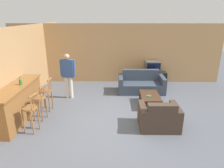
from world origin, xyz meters
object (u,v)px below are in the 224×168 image
(couch_far, at_px, (141,84))
(book_on_table, at_px, (149,96))
(coffee_table, at_px, (150,96))
(person_by_window, at_px, (68,74))
(bar_chair_far, at_px, (46,93))
(bar_chair_mid, at_px, (40,101))
(bottle, at_px, (20,81))
(tv_unit, at_px, (152,78))
(armchair_near, at_px, (159,118))
(bar_chair_near, at_px, (30,111))
(tv, at_px, (153,67))

(couch_far, bearing_deg, book_on_table, -86.64)
(coffee_table, bearing_deg, person_by_window, 168.12)
(coffee_table, bearing_deg, bar_chair_far, -172.87)
(bar_chair_mid, xyz_separation_m, bottle, (-0.51, 0.09, 0.56))
(tv_unit, bearing_deg, bottle, -143.98)
(bar_chair_far, distance_m, coffee_table, 3.41)
(couch_far, distance_m, tv_unit, 1.11)
(coffee_table, distance_m, person_by_window, 3.01)
(tv_unit, relative_size, person_by_window, 0.75)
(bottle, bearing_deg, armchair_near, -7.81)
(couch_far, height_order, tv_unit, couch_far)
(bottle, relative_size, person_by_window, 0.14)
(bar_chair_near, height_order, tv_unit, bar_chair_near)
(bar_chair_mid, height_order, book_on_table, bar_chair_mid)
(tv, relative_size, book_on_table, 3.29)
(couch_far, xyz_separation_m, person_by_window, (-2.74, -0.68, 0.64))
(bar_chair_mid, relative_size, book_on_table, 5.49)
(tv_unit, distance_m, person_by_window, 3.77)
(tv_unit, bearing_deg, bar_chair_far, -145.29)
(bar_chair_near, height_order, bar_chair_far, same)
(bar_chair_mid, height_order, tv_unit, bar_chair_mid)
(bar_chair_far, relative_size, coffee_table, 1.00)
(bottle, bearing_deg, book_on_table, 12.27)
(tv, bearing_deg, tv_unit, 90.00)
(armchair_near, height_order, coffee_table, armchair_near)
(bottle, xyz_separation_m, person_by_window, (1.00, 1.53, -0.21))
(tv_unit, height_order, bottle, bottle)
(couch_far, xyz_separation_m, armchair_near, (0.14, -2.75, 0.00))
(tv, distance_m, bottle, 5.37)
(bar_chair_near, bearing_deg, book_on_table, 25.65)
(bar_chair_near, xyz_separation_m, person_by_window, (0.49, 2.29, 0.35))
(bar_chair_far, relative_size, bottle, 4.54)
(armchair_near, height_order, tv, tv)
(bar_chair_mid, distance_m, book_on_table, 3.44)
(couch_far, distance_m, bottle, 4.43)
(bar_chair_near, distance_m, bottle, 1.07)
(armchair_near, distance_m, coffee_table, 1.46)
(bottle, xyz_separation_m, book_on_table, (3.82, 0.83, -0.77))
(tv_unit, bearing_deg, couch_far, -122.41)
(couch_far, height_order, coffee_table, couch_far)
(book_on_table, bearing_deg, bar_chair_far, -174.36)
(couch_far, distance_m, person_by_window, 2.89)
(couch_far, bearing_deg, person_by_window, -166.04)
(tv_unit, height_order, person_by_window, person_by_window)
(bar_chair_far, distance_m, couch_far, 3.66)
(couch_far, bearing_deg, bottle, -149.39)
(coffee_table, xyz_separation_m, bottle, (-3.88, -0.93, 0.83))
(tv_unit, distance_m, book_on_table, 2.38)
(book_on_table, relative_size, person_by_window, 0.12)
(bar_chair_near, height_order, bottle, bottle)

